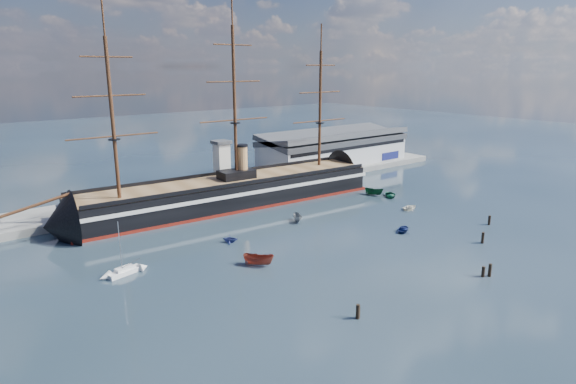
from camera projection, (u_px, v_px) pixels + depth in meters
ground at (278, 221)px, 125.49m from camera, size 600.00×600.00×0.00m
quay at (237, 189)px, 158.80m from camera, size 180.00×18.00×2.00m
warehouse at (334, 148)px, 188.65m from camera, size 63.00×21.00×11.60m
quay_tower at (222, 164)px, 149.85m from camera, size 5.00×5.00×15.00m
warship at (226, 193)px, 137.44m from camera, size 113.40×22.30×53.94m
sailboat at (125, 271)px, 93.19m from camera, size 7.05×3.41×10.85m
motorboat_a at (259, 265)px, 97.55m from camera, size 7.66×6.88×3.03m
motorboat_b at (404, 231)px, 117.88m from camera, size 2.61×3.44×1.50m
motorboat_c at (298, 221)px, 125.16m from camera, size 6.37×4.92×2.43m
motorboat_d at (230, 242)px, 110.31m from camera, size 5.94×5.73×2.11m
motorboat_e at (410, 209)px, 135.88m from camera, size 1.56×3.37×1.53m
motorboat_f at (374, 195)px, 150.82m from camera, size 7.44×5.04×2.80m
motorboat_g at (390, 197)px, 148.83m from camera, size 4.04×3.64×1.82m
piling_near_left at (358, 319)px, 76.94m from camera, size 0.64×0.64×3.17m
piling_near_mid at (483, 277)px, 92.24m from camera, size 0.64×0.64×2.81m
piling_near_right at (482, 243)px, 109.79m from camera, size 0.64×0.64×3.33m
piling_far_right at (489, 225)px, 122.51m from camera, size 0.64×0.64×3.17m
piling_extra at (489, 276)px, 92.38m from camera, size 0.64×0.64×3.30m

